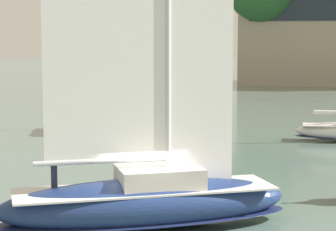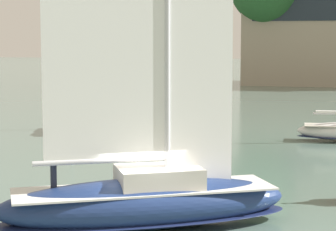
{
  "view_description": "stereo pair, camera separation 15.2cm",
  "coord_description": "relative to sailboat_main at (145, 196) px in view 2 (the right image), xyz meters",
  "views": [
    {
      "loc": [
        5.81,
        -19.81,
        6.02
      ],
      "look_at": [
        0.0,
        3.0,
        3.33
      ],
      "focal_mm": 70.0,
      "sensor_mm": 36.0,
      "label": 1
    },
    {
      "loc": [
        5.95,
        -19.78,
        6.02
      ],
      "look_at": [
        0.0,
        3.0,
        3.33
      ],
      "focal_mm": 70.0,
      "sensor_mm": 36.0,
      "label": 2
    }
  ],
  "objects": [
    {
      "name": "sailboat_moored_near_marina",
      "position": [
        -11.52,
        20.93,
        -0.44
      ],
      "size": [
        3.37,
        6.72,
        8.91
      ],
      "color": "#232328",
      "rests_on": "ground"
    },
    {
      "name": "ground_plane",
      "position": [
        -0.01,
        -0.01,
        -1.05
      ],
      "size": [
        400.0,
        400.0,
        0.0
      ],
      "primitive_type": "plane",
      "color": "slate"
    },
    {
      "name": "sailboat_main",
      "position": [
        0.0,
        0.0,
        0.0
      ],
      "size": [
        9.71,
        7.05,
        13.22
      ],
      "color": "navy",
      "rests_on": "ground"
    }
  ]
}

